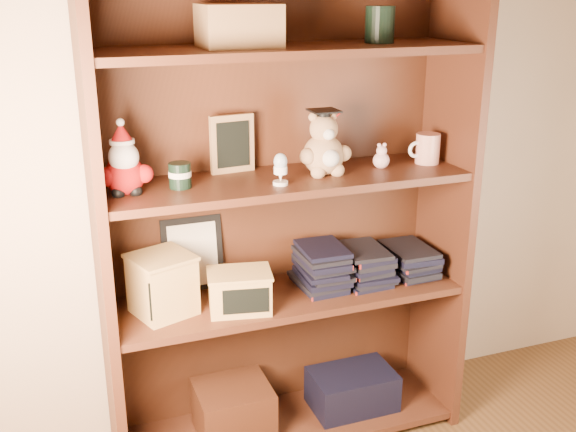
# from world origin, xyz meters

# --- Properties ---
(bookcase) EXTENTS (1.20, 0.35, 1.60)m
(bookcase) POSITION_xyz_m (-0.22, 1.36, 0.78)
(bookcase) COLOR #492415
(bookcase) RESTS_ON ground
(shelf_lower) EXTENTS (1.14, 0.33, 0.02)m
(shelf_lower) POSITION_xyz_m (-0.21, 1.30, 0.54)
(shelf_lower) COLOR #492415
(shelf_lower) RESTS_ON ground
(shelf_upper) EXTENTS (1.14, 0.33, 0.02)m
(shelf_upper) POSITION_xyz_m (-0.21, 1.30, 0.94)
(shelf_upper) COLOR #492415
(shelf_upper) RESTS_ON ground
(santa_plush) EXTENTS (0.16, 0.12, 0.23)m
(santa_plush) POSITION_xyz_m (-0.71, 1.30, 1.03)
(santa_plush) COLOR #A50F0F
(santa_plush) RESTS_ON shelf_upper
(teachers_tin) EXTENTS (0.07, 0.07, 0.08)m
(teachers_tin) POSITION_xyz_m (-0.55, 1.30, 0.99)
(teachers_tin) COLOR black
(teachers_tin) RESTS_ON shelf_upper
(chalkboard_plaque) EXTENTS (0.15, 0.08, 0.19)m
(chalkboard_plaque) POSITION_xyz_m (-0.36, 1.42, 1.04)
(chalkboard_plaque) COLOR #9E7547
(chalkboard_plaque) RESTS_ON shelf_upper
(egg_cup) EXTENTS (0.05, 0.05, 0.10)m
(egg_cup) POSITION_xyz_m (-0.27, 1.23, 1.00)
(egg_cup) COLOR white
(egg_cup) RESTS_ON shelf_upper
(grad_teddy_bear) EXTENTS (0.17, 0.15, 0.21)m
(grad_teddy_bear) POSITION_xyz_m (-0.09, 1.30, 1.03)
(grad_teddy_bear) COLOR tan
(grad_teddy_bear) RESTS_ON shelf_upper
(pink_figurine) EXTENTS (0.05, 0.05, 0.09)m
(pink_figurine) POSITION_xyz_m (0.11, 1.30, 0.98)
(pink_figurine) COLOR beige
(pink_figurine) RESTS_ON shelf_upper
(teacher_mug) EXTENTS (0.11, 0.08, 0.10)m
(teacher_mug) POSITION_xyz_m (0.28, 1.31, 1.00)
(teacher_mug) COLOR silver
(teacher_mug) RESTS_ON shelf_upper
(certificate_frame) EXTENTS (0.20, 0.05, 0.25)m
(certificate_frame) POSITION_xyz_m (-0.50, 1.44, 0.68)
(certificate_frame) COLOR black
(certificate_frame) RESTS_ON shelf_lower
(treats_box) EXTENTS (0.22, 0.22, 0.19)m
(treats_box) POSITION_xyz_m (-0.63, 1.30, 0.65)
(treats_box) COLOR tan
(treats_box) RESTS_ON shelf_lower
(pencils_box) EXTENTS (0.22, 0.18, 0.13)m
(pencils_box) POSITION_xyz_m (-0.40, 1.24, 0.62)
(pencils_box) COLOR tan
(pencils_box) RESTS_ON shelf_lower
(book_stack_left) EXTENTS (0.14, 0.20, 0.14)m
(book_stack_left) POSITION_xyz_m (-0.09, 1.30, 0.62)
(book_stack_left) COLOR black
(book_stack_left) RESTS_ON shelf_lower
(book_stack_mid) EXTENTS (0.14, 0.20, 0.13)m
(book_stack_mid) POSITION_xyz_m (0.07, 1.30, 0.61)
(book_stack_mid) COLOR black
(book_stack_mid) RESTS_ON shelf_lower
(book_stack_right) EXTENTS (0.14, 0.20, 0.10)m
(book_stack_right) POSITION_xyz_m (0.24, 1.30, 0.60)
(book_stack_right) COLOR black
(book_stack_right) RESTS_ON shelf_lower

